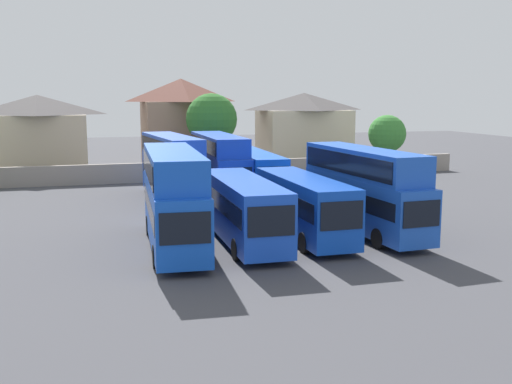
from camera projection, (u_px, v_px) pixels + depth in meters
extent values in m
plane|color=#424247|center=(206.00, 192.00, 51.44)|extent=(140.00, 140.00, 0.00)
cube|color=gray|center=(190.00, 171.00, 58.01)|extent=(56.00, 0.50, 1.80)
cube|color=blue|center=(174.00, 212.00, 32.28)|extent=(3.35, 11.66, 3.16)
cube|color=black|center=(185.00, 228.00, 26.64)|extent=(2.25, 0.24, 1.42)
cube|color=black|center=(174.00, 205.00, 32.22)|extent=(3.33, 10.75, 1.00)
cube|color=blue|center=(172.00, 166.00, 32.17)|extent=(3.26, 11.09, 1.66)
cube|color=black|center=(172.00, 166.00, 32.17)|extent=(3.31, 10.52, 1.16)
cylinder|color=black|center=(206.00, 254.00, 29.30)|extent=(0.38, 1.12, 1.10)
cylinder|color=black|center=(156.00, 256.00, 28.80)|extent=(0.38, 1.12, 1.10)
cylinder|color=black|center=(189.00, 223.00, 36.19)|extent=(0.38, 1.12, 1.10)
cylinder|color=black|center=(149.00, 225.00, 35.69)|extent=(0.38, 1.12, 1.10)
cube|color=blue|center=(243.00, 208.00, 33.37)|extent=(2.85, 10.88, 3.16)
cube|color=black|center=(271.00, 221.00, 28.13)|extent=(2.26, 0.14, 1.42)
cube|color=black|center=(243.00, 202.00, 33.31)|extent=(2.87, 10.02, 1.00)
cylinder|color=black|center=(282.00, 246.00, 30.69)|extent=(0.33, 1.11, 1.10)
cylinder|color=black|center=(236.00, 249.00, 30.09)|extent=(0.33, 1.11, 1.10)
cylinder|color=black|center=(249.00, 220.00, 37.09)|extent=(0.33, 1.11, 1.10)
cylinder|color=black|center=(211.00, 222.00, 36.49)|extent=(0.33, 1.11, 1.10)
cube|color=#0F42BD|center=(304.00, 205.00, 34.61)|extent=(2.55, 10.44, 3.11)
cube|color=black|center=(342.00, 216.00, 29.59)|extent=(2.21, 0.09, 1.40)
cube|color=black|center=(304.00, 198.00, 34.55)|extent=(2.59, 9.61, 0.98)
cylinder|color=black|center=(346.00, 240.00, 32.08)|extent=(0.30, 1.10, 1.10)
cylinder|color=black|center=(304.00, 243.00, 31.44)|extent=(0.30, 1.10, 1.10)
cylinder|color=black|center=(302.00, 216.00, 38.21)|extent=(0.30, 1.10, 1.10)
cylinder|color=black|center=(267.00, 219.00, 37.58)|extent=(0.30, 1.10, 1.10)
cube|color=blue|center=(364.00, 202.00, 35.78)|extent=(3.04, 11.40, 2.97)
cube|color=black|center=(422.00, 214.00, 30.46)|extent=(2.11, 0.20, 1.34)
cube|color=black|center=(365.00, 196.00, 35.72)|extent=(3.03, 10.50, 0.94)
cube|color=blue|center=(363.00, 163.00, 35.68)|extent=(2.96, 10.83, 1.64)
cube|color=black|center=(363.00, 163.00, 35.68)|extent=(3.02, 10.28, 1.15)
cylinder|color=black|center=(414.00, 235.00, 33.10)|extent=(0.36, 1.12, 1.10)
cylinder|color=black|center=(378.00, 239.00, 32.36)|extent=(0.36, 1.12, 1.10)
cylinder|color=black|center=(352.00, 212.00, 39.60)|extent=(0.36, 1.12, 1.10)
cylinder|color=black|center=(321.00, 214.00, 38.87)|extent=(0.36, 1.12, 1.10)
cube|color=blue|center=(173.00, 177.00, 47.14)|extent=(3.42, 11.53, 2.93)
cube|color=black|center=(193.00, 182.00, 41.84)|extent=(2.16, 0.26, 1.32)
cube|color=black|center=(173.00, 172.00, 47.08)|extent=(3.38, 10.62, 0.92)
cube|color=blue|center=(171.00, 146.00, 47.04)|extent=(3.32, 10.96, 1.67)
cube|color=black|center=(171.00, 146.00, 47.04)|extent=(3.36, 10.40, 1.17)
cylinder|color=black|center=(200.00, 199.00, 44.50)|extent=(0.39, 1.12, 1.10)
cylinder|color=black|center=(169.00, 201.00, 43.69)|extent=(0.39, 1.12, 1.10)
cylinder|color=black|center=(176.00, 186.00, 50.98)|extent=(0.39, 1.12, 1.10)
cylinder|color=black|center=(149.00, 187.00, 50.17)|extent=(0.39, 1.12, 1.10)
cube|color=blue|center=(219.00, 173.00, 48.65)|extent=(2.73, 11.26, 3.12)
cube|color=black|center=(236.00, 177.00, 43.23)|extent=(2.28, 0.11, 1.40)
cube|color=black|center=(219.00, 168.00, 48.59)|extent=(2.76, 10.36, 0.98)
cube|color=blue|center=(218.00, 144.00, 48.55)|extent=(2.67, 10.69, 1.43)
cube|color=black|center=(218.00, 144.00, 48.55)|extent=(2.75, 10.13, 1.00)
cylinder|color=black|center=(245.00, 196.00, 45.87)|extent=(0.31, 1.10, 1.10)
cylinder|color=black|center=(214.00, 198.00, 45.24)|extent=(0.31, 1.10, 1.10)
cylinder|color=black|center=(225.00, 183.00, 52.49)|extent=(0.31, 1.10, 1.10)
cylinder|color=black|center=(197.00, 184.00, 51.85)|extent=(0.31, 1.10, 1.10)
cube|color=blue|center=(253.00, 172.00, 49.22)|extent=(3.03, 12.07, 3.16)
cube|color=black|center=(274.00, 177.00, 43.41)|extent=(2.22, 0.17, 1.42)
cube|color=black|center=(253.00, 167.00, 49.16)|extent=(3.03, 11.12, 1.00)
cylinder|color=black|center=(280.00, 195.00, 46.16)|extent=(0.35, 1.11, 1.10)
cylinder|color=black|center=(250.00, 197.00, 45.61)|extent=(0.35, 1.11, 1.10)
cylinder|color=black|center=(256.00, 182.00, 53.28)|extent=(0.35, 1.11, 1.10)
cylinder|color=black|center=(230.00, 183.00, 52.72)|extent=(0.35, 1.11, 1.10)
cube|color=#C6B293|center=(40.00, 145.00, 61.82)|extent=(9.19, 6.49, 6.07)
pyramid|color=#514C4C|center=(37.00, 105.00, 61.19)|extent=(9.65, 6.81, 1.97)
cube|color=#9E7A60|center=(182.00, 136.00, 66.53)|extent=(8.08, 7.14, 7.31)
pyramid|color=brown|center=(181.00, 90.00, 65.77)|extent=(8.48, 7.50, 2.43)
cube|color=beige|center=(304.00, 138.00, 70.39)|extent=(9.66, 6.79, 6.30)
pyramid|color=#514C4C|center=(304.00, 101.00, 69.74)|extent=(10.15, 7.13, 1.93)
cylinder|color=brown|center=(212.00, 157.00, 60.96)|extent=(0.54, 0.54, 3.89)
sphere|color=#2D6B28|center=(212.00, 119.00, 60.37)|extent=(5.05, 5.05, 5.05)
cylinder|color=brown|center=(386.00, 161.00, 61.47)|extent=(0.50, 0.50, 2.89)
sphere|color=#387F33|center=(387.00, 134.00, 61.03)|extent=(3.73, 3.73, 3.73)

